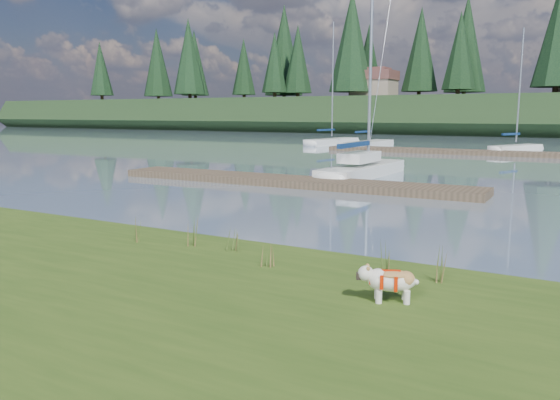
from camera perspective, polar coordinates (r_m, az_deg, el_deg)
The scene contains 23 objects.
ground at distance 41.50m, azimuth 19.81°, elevation 4.49°, with size 200.00×200.00×0.00m, color #7B8FA5.
bank at distance 8.78m, azimuth -24.21°, elevation -10.35°, with size 60.00×9.00×0.35m, color #374F17.
ridge at distance 84.11m, azimuth 24.84°, elevation 7.99°, with size 200.00×20.00×5.00m, color black.
bulldog at distance 7.88m, azimuth 11.49°, elevation -8.15°, with size 0.85×0.58×0.51m.
sailboat_main at distance 26.33m, azimuth 9.13°, elevation 3.45°, with size 1.87×8.04×11.57m.
dock_near at distance 22.75m, azimuth 0.72°, elevation 1.99°, with size 16.00×2.00×0.30m, color #4C3D2C.
dock_far at distance 41.22m, azimuth 22.57°, elevation 4.51°, with size 26.00×2.20×0.30m, color #4C3D2C.
sailboat_bg_0 at distance 51.76m, azimuth 5.86°, elevation 6.16°, with size 2.93×7.82×11.17m.
sailboat_bg_1 at distance 47.70m, azimuth 9.54°, elevation 5.83°, with size 2.20×8.49×12.48m.
sailboat_bg_2 at distance 44.95m, azimuth 23.75°, elevation 5.00°, with size 3.69×5.84×9.16m.
weed_0 at distance 10.98m, azimuth -8.99°, elevation -3.48°, with size 0.17×0.14×0.60m.
weed_1 at distance 10.51m, azimuth -4.78°, elevation -4.27°, with size 0.17×0.14×0.47m.
weed_2 at distance 8.88m, azimuth 11.20°, elevation -6.30°, with size 0.17×0.14×0.71m.
weed_3 at distance 11.59m, azimuth -14.89°, elevation -3.17°, with size 0.17×0.14×0.53m.
weed_4 at distance 9.45m, azimuth -1.37°, elevation -5.93°, with size 0.17×0.14×0.42m.
weed_5 at distance 8.95m, azimuth 16.31°, elevation -6.51°, with size 0.17×0.14×0.65m.
mud_lip at distance 11.82m, azimuth -6.80°, elevation -5.19°, with size 60.00×0.50×0.14m, color #33281C.
conifer_0 at distance 99.83m, azimuth -9.50°, elevation 14.58°, with size 5.72×5.72×14.15m.
conifer_1 at distance 94.62m, azimuth -0.56°, elevation 14.18°, with size 4.40×4.40×11.30m.
conifer_2 at distance 85.65m, azimuth 7.50°, elevation 16.16°, with size 6.60×6.60×16.05m.
conifer_3 at distance 84.97m, azimuth 18.27°, elevation 14.62°, with size 4.84×4.84×12.25m.
conifer_4 at distance 77.59m, azimuth 27.24°, elevation 15.65°, with size 6.16×6.16×15.10m.
house_0 at distance 85.91m, azimuth 9.82°, elevation 11.91°, with size 6.30×5.30×4.65m.
Camera 1 is at (6.76, -10.84, 2.98)m, focal length 35.00 mm.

